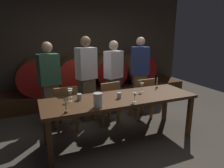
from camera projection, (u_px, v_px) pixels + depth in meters
name	position (u px, v px, depth m)	size (l,w,h in m)	color
ground_plane	(126.00, 135.00, 3.59)	(7.93, 7.93, 0.00)	#4C443A
back_wall	(84.00, 46.00, 5.59)	(6.10, 0.24, 2.85)	#473A2D
barrel_shelf	(91.00, 93.00, 5.40)	(5.49, 0.90, 0.37)	#4C2D16
wine_barrel_far_left	(35.00, 76.00, 4.74)	(0.83, 0.84, 0.83)	brown
wine_barrel_center_left	(72.00, 74.00, 5.07)	(0.83, 0.84, 0.83)	#513319
wine_barrel_center_right	(107.00, 71.00, 5.44)	(0.83, 0.84, 0.83)	brown
wine_barrel_far_right	(137.00, 69.00, 5.78)	(0.83, 0.84, 0.83)	brown
dining_table	(120.00, 101.00, 3.27)	(2.53, 0.81, 0.76)	#4C2D16
chair_left	(66.00, 107.00, 3.58)	(0.41, 0.41, 0.88)	olive
chair_center	(108.00, 101.00, 3.91)	(0.45, 0.45, 0.88)	olive
chair_right	(143.00, 96.00, 4.17)	(0.42, 0.42, 0.88)	olive
guest_far_left	(50.00, 84.00, 3.81)	(0.42, 0.32, 1.63)	brown
guest_center_left	(87.00, 79.00, 4.01)	(0.43, 0.33, 1.73)	brown
guest_center_right	(114.00, 77.00, 4.41)	(0.44, 0.36, 1.63)	#33384C
guest_far_right	(140.00, 74.00, 4.59)	(0.43, 0.32, 1.70)	brown
candle_left	(66.00, 109.00, 2.61)	(0.05, 0.05, 0.21)	olive
candle_right	(157.00, 85.00, 3.77)	(0.05, 0.05, 0.22)	olive
pitcher	(98.00, 100.00, 2.78)	(0.13, 0.13, 0.21)	white
wine_glass_far_left	(70.00, 93.00, 3.03)	(0.07, 0.07, 0.17)	silver
wine_glass_center_left	(70.00, 91.00, 3.22)	(0.08, 0.08, 0.15)	silver
wine_glass_center_right	(135.00, 96.00, 3.00)	(0.07, 0.07, 0.15)	silver
wine_glass_far_right	(142.00, 85.00, 3.51)	(0.07, 0.07, 0.17)	silver
cup_left	(79.00, 97.00, 3.11)	(0.08, 0.08, 0.10)	silver
cup_right	(119.00, 95.00, 3.19)	(0.07, 0.07, 0.09)	silver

